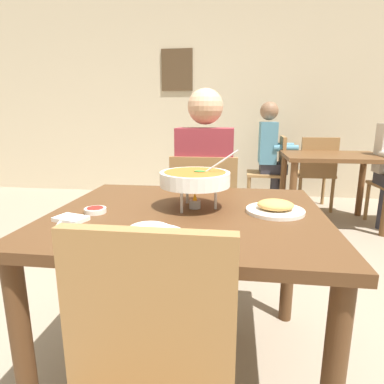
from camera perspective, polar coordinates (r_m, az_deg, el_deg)
The scene contains 17 objects.
ground_plane at distance 1.74m, azimuth -0.75°, elevation -27.89°, with size 16.00×16.00×0.00m, color gray.
cafe_rear_partition at distance 4.83m, azimuth 5.59°, elevation 17.40°, with size 10.00×0.10×3.00m, color beige.
picture_frame_hung at distance 4.87m, azimuth -2.64°, elevation 20.58°, with size 0.44×0.03×0.56m, color #4C3823.
dining_table_main at distance 1.40m, azimuth -0.82°, elevation -7.78°, with size 1.13×0.98×0.75m.
chair_diner_main at distance 2.17m, azimuth 2.20°, elevation -3.75°, with size 0.44×0.44×0.90m.
diner_main at distance 2.15m, azimuth 2.34°, elevation 2.53°, with size 0.40×0.45×1.31m.
curry_bowl at distance 1.39m, azimuth 0.52°, elevation 2.28°, with size 0.33×0.30×0.26m.
rice_plate at distance 1.07m, azimuth -7.38°, elevation -7.25°, with size 0.24×0.24×0.06m.
appetizer_plate at distance 1.40m, azimuth 14.39°, elevation -2.70°, with size 0.24×0.24×0.06m.
sauce_dish at distance 1.41m, azimuth -16.59°, elevation -3.06°, with size 0.09×0.09×0.02m.
napkin_folded at distance 1.33m, azimuth -20.46°, elevation -4.42°, with size 0.12×0.08×0.02m, color white.
fork_utensil at distance 1.30m, azimuth -22.25°, elevation -5.17°, with size 0.01×0.17×0.01m, color silver.
spoon_utensil at distance 1.28m, azimuth -20.29°, elevation -5.33°, with size 0.01×0.17×0.01m, color silver.
dining_table_far at distance 3.74m, azimuth 23.29°, elevation 4.05°, with size 1.00×0.80×0.75m.
chair_bg_left at distance 4.18m, azimuth 13.94°, elevation 4.12°, with size 0.45×0.45×0.90m.
chair_bg_right at distance 4.23m, azimuth 20.87°, elevation 3.74°, with size 0.45×0.45×0.90m.
patron_bg_left at distance 4.17m, azimuth 13.60°, elevation 7.38°, with size 0.45×0.40×1.31m.
Camera 1 is at (0.19, -1.30, 1.14)m, focal length 30.43 mm.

